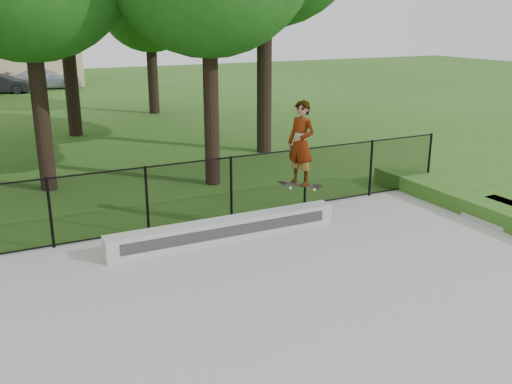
% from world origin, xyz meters
% --- Properties ---
extents(ground, '(100.00, 100.00, 0.00)m').
position_xyz_m(ground, '(0.00, 0.00, 0.00)').
color(ground, '#2D5919').
rests_on(ground, ground).
extents(concrete_slab, '(14.00, 12.00, 0.06)m').
position_xyz_m(concrete_slab, '(0.00, 0.00, 0.03)').
color(concrete_slab, '#9B9B96').
rests_on(concrete_slab, ground).
extents(grind_ledge, '(5.09, 0.40, 0.47)m').
position_xyz_m(grind_ledge, '(1.32, 4.70, 0.30)').
color(grind_ledge, '#B5B5B0').
rests_on(grind_ledge, concrete_slab).
extents(car_b, '(3.47, 2.22, 1.18)m').
position_xyz_m(car_b, '(-1.32, 33.77, 0.59)').
color(car_b, black).
rests_on(car_b, ground).
extents(car_c, '(4.43, 2.56, 1.31)m').
position_xyz_m(car_c, '(1.49, 35.13, 0.66)').
color(car_c, '#A2ACB8').
rests_on(car_c, ground).
extents(skater_airborne, '(0.82, 0.76, 1.98)m').
position_xyz_m(skater_airborne, '(2.99, 4.47, 2.01)').
color(skater_airborne, black).
rests_on(skater_airborne, ground).
extents(chainlink_fence, '(16.06, 0.06, 1.50)m').
position_xyz_m(chainlink_fence, '(0.00, 5.90, 0.81)').
color(chainlink_fence, black).
rests_on(chainlink_fence, concrete_slab).
extents(concrete_steps, '(1.07, 1.20, 0.45)m').
position_xyz_m(concrete_steps, '(7.59, 3.00, 0.17)').
color(concrete_steps, '#9B9B96').
rests_on(concrete_steps, ground).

